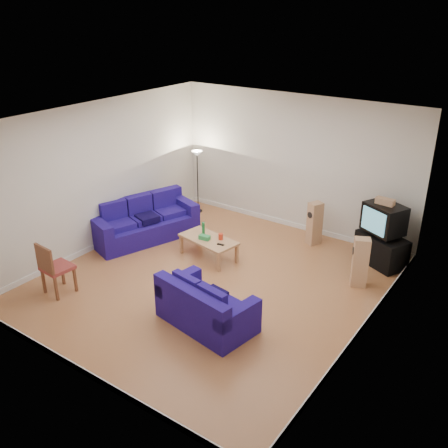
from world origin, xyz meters
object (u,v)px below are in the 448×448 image
Objects in this scene: sofa_loveseat at (204,309)px; television at (384,219)px; sofa_three_seat at (143,224)px; tv_stand at (381,250)px; coffee_table at (208,241)px.

television is (1.67, 3.85, 0.71)m from sofa_loveseat.
television is at bearing 130.12° from sofa_three_seat.
sofa_loveseat reaches higher than tv_stand.
television is (-0.03, -0.01, 0.70)m from tv_stand.
coffee_table is 1.31× the size of tv_stand.
television is at bearing 31.23° from coffee_table.
coffee_table is at bearing 110.38° from sofa_three_seat.
tv_stand is (3.09, 1.87, -0.09)m from coffee_table.
coffee_table is at bearing 134.51° from sofa_loveseat.
television is (3.06, 1.86, 0.61)m from coffee_table.
tv_stand is (1.70, 3.86, 0.00)m from sofa_loveseat.
coffee_table is 1.44× the size of television.
sofa_three_seat is 2.52× the size of tv_stand.
television reaches higher than coffee_table.
sofa_loveseat is 1.31× the size of coffee_table.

